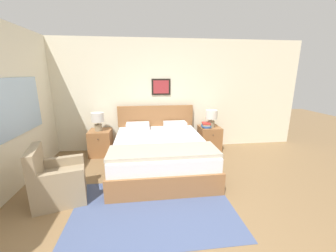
{
  "coord_description": "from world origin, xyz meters",
  "views": [
    {
      "loc": [
        -0.35,
        -1.77,
        1.83
      ],
      "look_at": [
        0.09,
        1.74,
        0.92
      ],
      "focal_mm": 22.0,
      "sensor_mm": 36.0,
      "label": 1
    }
  ],
  "objects_px": {
    "bed": "(160,152)",
    "nightstand_near_window": "(101,142)",
    "table_lamp_near_window": "(98,119)",
    "armchair": "(57,182)",
    "table_lamp_by_door": "(211,116)",
    "nightstand_by_door": "(209,138)"
  },
  "relations": [
    {
      "from": "armchair",
      "to": "nightstand_near_window",
      "type": "height_order",
      "value": "armchair"
    },
    {
      "from": "table_lamp_near_window",
      "to": "table_lamp_by_door",
      "type": "distance_m",
      "value": 2.6
    },
    {
      "from": "nightstand_near_window",
      "to": "table_lamp_near_window",
      "type": "xyz_separation_m",
      "value": [
        -0.02,
        -0.03,
        0.55
      ]
    },
    {
      "from": "armchair",
      "to": "bed",
      "type": "bearing_deg",
      "value": 104.65
    },
    {
      "from": "bed",
      "to": "armchair",
      "type": "relative_size",
      "value": 2.62
    },
    {
      "from": "armchair",
      "to": "table_lamp_near_window",
      "type": "relative_size",
      "value": 2.04
    },
    {
      "from": "bed",
      "to": "table_lamp_near_window",
      "type": "height_order",
      "value": "bed"
    },
    {
      "from": "bed",
      "to": "nightstand_by_door",
      "type": "distance_m",
      "value": 1.53
    },
    {
      "from": "bed",
      "to": "table_lamp_near_window",
      "type": "xyz_separation_m",
      "value": [
        -1.3,
        0.81,
        0.53
      ]
    },
    {
      "from": "bed",
      "to": "table_lamp_by_door",
      "type": "height_order",
      "value": "bed"
    },
    {
      "from": "nightstand_by_door",
      "to": "table_lamp_by_door",
      "type": "relative_size",
      "value": 1.4
    },
    {
      "from": "nightstand_near_window",
      "to": "table_lamp_by_door",
      "type": "height_order",
      "value": "table_lamp_by_door"
    },
    {
      "from": "armchair",
      "to": "nightstand_near_window",
      "type": "relative_size",
      "value": 1.45
    },
    {
      "from": "nightstand_near_window",
      "to": "table_lamp_near_window",
      "type": "bearing_deg",
      "value": -124.28
    },
    {
      "from": "armchair",
      "to": "nightstand_near_window",
      "type": "xyz_separation_m",
      "value": [
        0.3,
        1.73,
        -0.0
      ]
    },
    {
      "from": "armchair",
      "to": "table_lamp_by_door",
      "type": "distance_m",
      "value": 3.4
    },
    {
      "from": "nightstand_near_window",
      "to": "table_lamp_near_window",
      "type": "relative_size",
      "value": 1.4
    },
    {
      "from": "nightstand_near_window",
      "to": "nightstand_by_door",
      "type": "bearing_deg",
      "value": 0.0
    },
    {
      "from": "bed",
      "to": "nightstand_near_window",
      "type": "relative_size",
      "value": 3.8
    },
    {
      "from": "table_lamp_near_window",
      "to": "table_lamp_by_door",
      "type": "relative_size",
      "value": 1.0
    },
    {
      "from": "bed",
      "to": "table_lamp_near_window",
      "type": "relative_size",
      "value": 5.35
    },
    {
      "from": "table_lamp_by_door",
      "to": "bed",
      "type": "bearing_deg",
      "value": -148.16
    }
  ]
}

